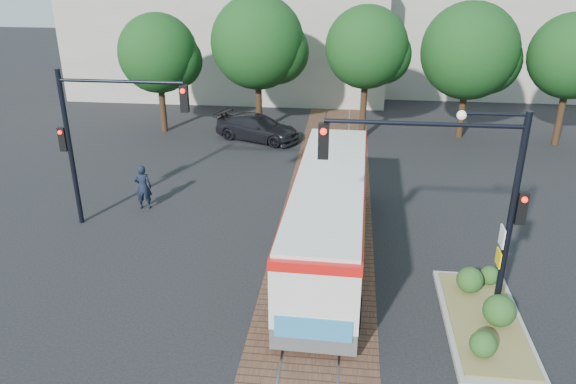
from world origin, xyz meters
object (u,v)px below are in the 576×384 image
(officer, at_px, (143,187))
(parked_car, at_px, (257,128))
(signal_pole_left, at_px, (96,128))
(traffic_island, at_px, (485,313))
(city_bus, at_px, (329,212))
(signal_pole_main, at_px, (467,187))

(officer, relative_size, parked_car, 0.39)
(signal_pole_left, bearing_deg, traffic_island, -20.36)
(traffic_island, relative_size, signal_pole_left, 0.87)
(city_bus, distance_m, traffic_island, 5.91)
(traffic_island, bearing_deg, parked_car, 119.88)
(signal_pole_left, relative_size, parked_car, 1.24)
(city_bus, height_order, parked_car, city_bus)
(signal_pole_main, xyz_separation_m, signal_pole_left, (-12.23, 4.80, -0.29))
(signal_pole_main, distance_m, parked_car, 18.13)
(city_bus, xyz_separation_m, parked_car, (-4.52, 12.44, -0.94))
(signal_pole_left, bearing_deg, signal_pole_main, -21.45)
(signal_pole_left, bearing_deg, city_bus, -9.52)
(city_bus, xyz_separation_m, signal_pole_left, (-8.57, 1.44, 2.23))
(signal_pole_left, height_order, parked_car, signal_pole_left)
(traffic_island, relative_size, signal_pole_main, 0.87)
(officer, bearing_deg, traffic_island, 141.25)
(city_bus, relative_size, officer, 5.89)
(city_bus, bearing_deg, officer, 160.18)
(parked_car, bearing_deg, signal_pole_left, -179.55)
(signal_pole_main, bearing_deg, traffic_island, -5.36)
(traffic_island, bearing_deg, signal_pole_main, 174.64)
(city_bus, distance_m, officer, 8.28)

